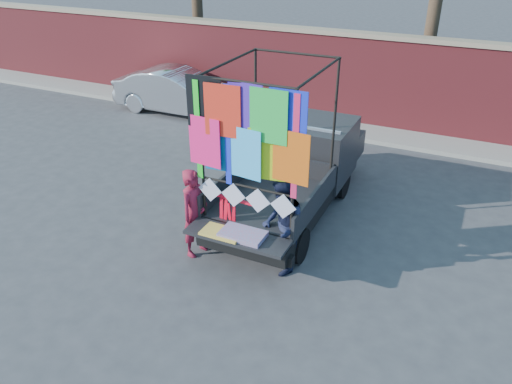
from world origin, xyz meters
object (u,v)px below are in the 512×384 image
at_px(pickup_truck, 300,166).
at_px(man, 282,226).
at_px(woman, 195,213).
at_px(sedan, 179,91).

bearing_deg(pickup_truck, man, -76.16).
bearing_deg(man, woman, -110.17).
xyz_separation_m(pickup_truck, woman, (-0.96, -2.52, -0.00)).
xyz_separation_m(sedan, woman, (4.42, -6.28, 0.14)).
distance_m(sedan, man, 8.53).
height_order(sedan, woman, woman).
height_order(woman, man, man).
bearing_deg(woman, sedan, 45.56).
height_order(sedan, man, man).
bearing_deg(pickup_truck, woman, -110.89).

